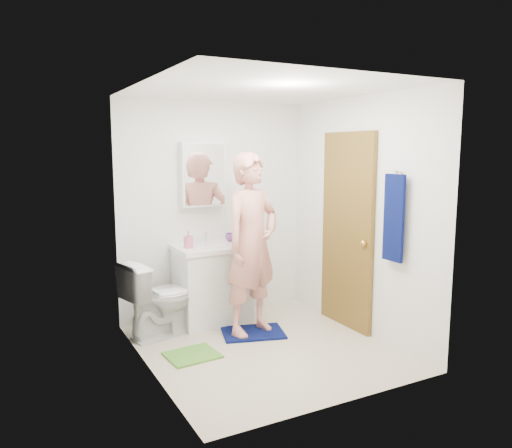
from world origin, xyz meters
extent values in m
cube|color=beige|center=(0.00, 0.00, -0.01)|extent=(2.20, 2.40, 0.02)
cube|color=white|center=(0.00, 0.00, 2.41)|extent=(2.20, 2.40, 0.02)
cube|color=white|center=(0.00, 1.21, 1.20)|extent=(2.20, 0.02, 2.40)
cube|color=white|center=(0.00, -1.21, 1.20)|extent=(2.20, 0.02, 2.40)
cube|color=white|center=(-1.11, 0.00, 1.20)|extent=(0.02, 2.40, 2.40)
cube|color=white|center=(1.11, 0.00, 1.20)|extent=(0.02, 2.40, 2.40)
cube|color=white|center=(-0.15, 0.91, 0.40)|extent=(0.75, 0.55, 0.80)
cube|color=white|center=(-0.15, 0.91, 0.83)|extent=(0.79, 0.59, 0.05)
cylinder|color=white|center=(-0.15, 0.91, 0.84)|extent=(0.40, 0.40, 0.03)
cylinder|color=silver|center=(-0.15, 1.09, 0.91)|extent=(0.03, 0.03, 0.12)
cube|color=white|center=(-0.15, 1.14, 1.60)|extent=(0.50, 0.12, 0.70)
cube|color=white|center=(-0.15, 1.08, 1.60)|extent=(0.46, 0.01, 0.66)
cube|color=olive|center=(1.07, 0.15, 1.02)|extent=(0.05, 0.80, 2.05)
sphere|color=gold|center=(1.03, -0.17, 0.95)|extent=(0.07, 0.07, 0.07)
cube|color=#08114C|center=(1.03, -0.57, 1.25)|extent=(0.03, 0.24, 0.80)
cylinder|color=silver|center=(1.07, -0.57, 1.67)|extent=(0.06, 0.02, 0.02)
imported|color=white|center=(-0.77, 0.76, 0.39)|extent=(0.86, 0.63, 0.79)
cube|color=#08114C|center=(0.07, 0.37, 0.01)|extent=(0.72, 0.60, 0.02)
cube|color=#5BA135|center=(-0.68, 0.13, 0.01)|extent=(0.48, 0.42, 0.02)
imported|color=#D5638B|center=(-0.42, 0.90, 0.94)|extent=(0.08, 0.09, 0.18)
imported|color=#793D87|center=(0.13, 1.03, 0.90)|extent=(0.15, 0.15, 0.09)
imported|color=#DC8A7C|center=(0.06, 0.38, 0.93)|extent=(0.77, 0.62, 1.82)
camera|label=1|loc=(-2.18, -3.97, 1.86)|focal=35.00mm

